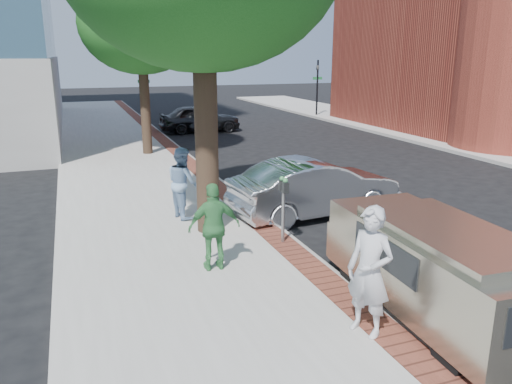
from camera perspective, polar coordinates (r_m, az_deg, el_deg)
name	(u,v)px	position (r m, az deg, el deg)	size (l,w,h in m)	color
ground	(261,262)	(10.38, 0.63, -8.06)	(120.00, 120.00, 0.00)	black
sidewalk	(136,178)	(17.47, -13.52, 1.55)	(5.00, 60.00, 0.15)	#9E9991
brick_strip	(199,171)	(17.83, -6.51, 2.42)	(0.60, 60.00, 0.01)	brown
curb	(209,172)	(17.93, -5.42, 2.26)	(0.10, 60.00, 0.15)	gray
sidewalk_far	(499,148)	(24.96, 26.02, 4.49)	(5.00, 60.00, 0.15)	#9E9991
signal_near	(144,87)	(31.24, -12.67, 11.60)	(0.70, 0.15, 3.80)	black
signal_far	(317,84)	(34.80, 7.02, 12.20)	(0.70, 0.15, 3.80)	black
tree_far	(140,24)	(21.12, -13.08, 18.20)	(4.80, 4.80, 7.14)	black
parking_meter	(283,196)	(10.72, 3.15, -0.47)	(0.12, 0.32, 1.47)	gray
person_gray	(370,272)	(7.44, 12.86, -8.87)	(0.71, 0.47, 1.95)	#B7B7BC
person_officer	(183,183)	(12.62, -8.37, 1.08)	(0.87, 0.68, 1.79)	#81A3C7
person_green	(214,227)	(9.46, -4.78, -4.00)	(0.99, 0.41, 1.70)	#3D8748
sedan_silver	(315,188)	(13.22, 6.76, 0.50)	(1.60, 4.58, 1.51)	#B8BAC0
bg_car	(200,118)	(27.94, -6.44, 8.37)	(1.77, 4.41, 1.50)	black
van	(430,263)	(8.61, 19.24, -7.67)	(1.90, 4.47, 1.62)	gray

